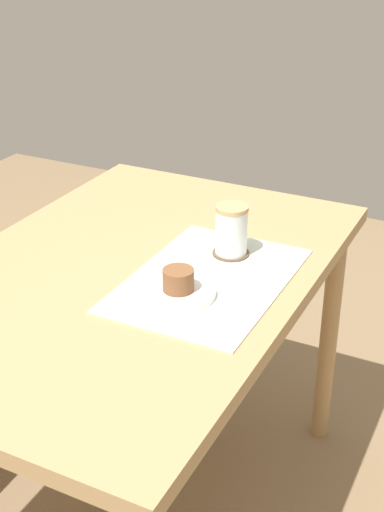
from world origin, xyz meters
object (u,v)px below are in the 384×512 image
pastry_plate (178,292)px  pastry (178,280)px  dining_table (131,302)px  coffee_mug (232,229)px

pastry_plate → pastry: pastry is taller
dining_table → pastry: 0.20m
pastry_plate → coffee_mug: size_ratio=1.36×
pastry → coffee_mug: 0.22m
pastry_plate → pastry: (0.00, 0.00, 0.03)m
pastry_plate → coffee_mug: coffee_mug is taller
pastry_plate → coffee_mug: (0.22, -0.02, 0.06)m
dining_table → pastry: (-0.06, -0.15, 0.12)m
pastry_plate → coffee_mug: bearing=-5.5°
pastry → coffee_mug: bearing=-5.5°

